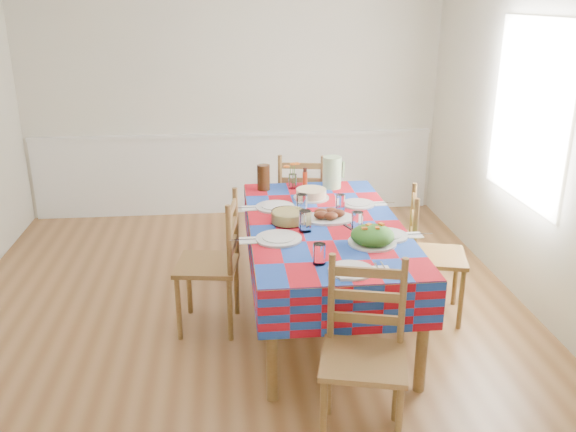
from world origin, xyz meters
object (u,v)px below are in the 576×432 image
object	(u,v)px
green_pitcher	(332,172)
chair_near	(364,355)
chair_far	(302,205)
chair_left	(213,264)
meat_platter	(329,216)
tea_pitcher	(264,177)
dining_table	(325,234)
chair_right	(431,256)

from	to	relation	value
green_pitcher	chair_near	size ratio (longest dim) A/B	0.26
chair_far	chair_left	world-z (taller)	chair_left
meat_platter	chair_near	size ratio (longest dim) A/B	0.38
meat_platter	tea_pitcher	bearing A→B (deg)	118.43
chair_far	chair_left	xyz separation A→B (m)	(-0.81, -1.29, 0.01)
dining_table	chair_right	size ratio (longest dim) A/B	2.04
chair_near	green_pitcher	bearing A→B (deg)	99.23
chair_near	chair_right	size ratio (longest dim) A/B	1.03
green_pitcher	tea_pitcher	xyz separation A→B (m)	(-0.58, 0.00, -0.03)
green_pitcher	chair_right	distance (m)	1.13
dining_table	chair_near	world-z (taller)	chair_near
chair_near	chair_left	size ratio (longest dim) A/B	1.00
meat_platter	green_pitcher	xyz separation A→B (m)	(0.16, 0.78, 0.10)
green_pitcher	dining_table	bearing A→B (deg)	-102.99
chair_far	chair_right	distance (m)	1.52
dining_table	chair_left	size ratio (longest dim) A/B	1.99
chair_far	tea_pitcher	bearing A→B (deg)	58.81
dining_table	green_pitcher	world-z (taller)	green_pitcher
chair_near	chair_far	world-z (taller)	chair_near
chair_left	tea_pitcher	bearing A→B (deg)	161.56
chair_near	chair_left	xyz separation A→B (m)	(-0.83, 1.28, -0.00)
dining_table	chair_left	xyz separation A→B (m)	(-0.81, -0.01, -0.20)
dining_table	chair_near	distance (m)	1.30
tea_pitcher	chair_near	world-z (taller)	chair_near
meat_platter	chair_far	world-z (taller)	chair_far
chair_left	chair_near	bearing A→B (deg)	40.89
dining_table	meat_platter	world-z (taller)	meat_platter
green_pitcher	tea_pitcher	bearing A→B (deg)	179.63
dining_table	chair_left	bearing A→B (deg)	-179.53
chair_right	chair_near	bearing A→B (deg)	162.64
dining_table	green_pitcher	distance (m)	0.89
chair_near	chair_far	bearing A→B (deg)	104.56
tea_pitcher	chair_near	xyz separation A→B (m)	(0.40, -2.13, -0.40)
tea_pitcher	chair_left	world-z (taller)	chair_left
green_pitcher	tea_pitcher	world-z (taller)	green_pitcher
meat_platter	chair_right	distance (m)	0.85
meat_platter	chair_right	bearing A→B (deg)	-3.63
chair_left	chair_far	bearing A→B (deg)	156.16
dining_table	meat_platter	xyz separation A→B (m)	(0.04, 0.06, 0.12)
tea_pitcher	chair_far	xyz separation A→B (m)	(0.38, 0.44, -0.41)
tea_pitcher	chair_far	bearing A→B (deg)	49.25
dining_table	chair_right	bearing A→B (deg)	0.81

